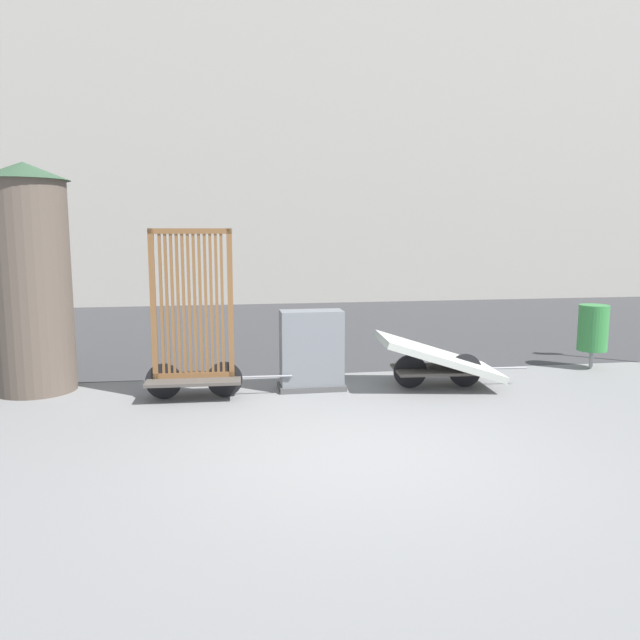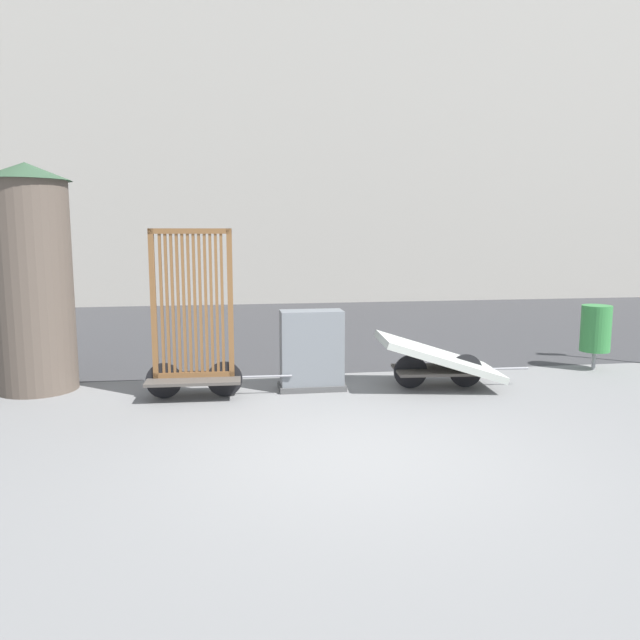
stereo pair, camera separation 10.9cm
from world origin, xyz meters
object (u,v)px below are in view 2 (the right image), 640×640
at_px(bike_cart_with_bedframe, 194,336).
at_px(bike_cart_with_mattress, 439,359).
at_px(trash_bin, 596,329).
at_px(advertising_column, 32,277).
at_px(utility_cabinet, 312,353).

height_order(bike_cart_with_bedframe, bike_cart_with_mattress, bike_cart_with_bedframe).
height_order(trash_bin, advertising_column, advertising_column).
bearing_deg(trash_bin, utility_cabinet, -173.18).
distance_m(bike_cart_with_bedframe, bike_cart_with_mattress, 3.45).
bearing_deg(trash_bin, bike_cart_with_bedframe, -173.27).
xyz_separation_m(bike_cart_with_mattress, utility_cabinet, (-1.81, 0.18, 0.11)).
bearing_deg(bike_cart_with_mattress, advertising_column, 176.96).
relative_size(bike_cart_with_bedframe, trash_bin, 2.16).
height_order(bike_cart_with_mattress, utility_cabinet, utility_cabinet).
bearing_deg(bike_cart_with_mattress, utility_cabinet, 178.70).
distance_m(bike_cart_with_mattress, utility_cabinet, 1.82).
height_order(utility_cabinet, advertising_column, advertising_column).
height_order(bike_cart_with_bedframe, advertising_column, advertising_column).
distance_m(bike_cart_with_bedframe, utility_cabinet, 1.66).
bearing_deg(advertising_column, trash_bin, -0.00).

